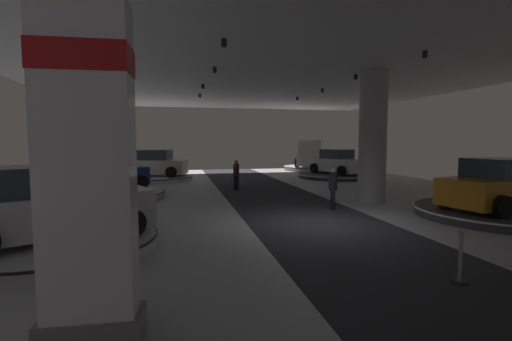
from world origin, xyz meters
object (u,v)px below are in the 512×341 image
Objects in this scene: display_platform_near_left at (57,243)px; display_car_near_left at (54,206)px; pickup_truck_deep_right at (314,156)px; display_platform_near_right at (500,212)px; display_platform_deep_right at (315,168)px; display_car_far_right at (338,163)px; visitor_walking_near at (333,186)px; column_right at (373,137)px; display_platform_far_left at (154,178)px; display_platform_mid_left at (102,194)px; display_car_far_left at (154,164)px; visitor_walking_far at (236,173)px; display_car_near_right at (501,186)px; display_car_mid_left at (102,175)px; display_platform_far_right at (338,175)px; brand_sign_pylon at (88,171)px.

display_platform_near_left is 1.01× the size of display_car_near_left.
display_platform_near_right is at bearing -93.22° from pickup_truck_deep_right.
display_platform_deep_right is 6.90m from display_car_far_right.
column_right is at bearing 30.25° from visitor_walking_near.
display_platform_deep_right is 20.32m from display_platform_near_right.
display_car_near_left is at bearing -94.66° from display_platform_far_left.
display_platform_deep_right is 25.77m from display_platform_near_left.
display_platform_mid_left is (-15.16, -12.61, -1.11)m from pickup_truck_deep_right.
display_car_far_left is at bearing 121.38° from visitor_walking_near.
pickup_truck_deep_right reaches higher than visitor_walking_far.
display_car_near_left is 1.01× the size of display_car_far_left.
visitor_walking_far is (-8.78, -11.42, -0.35)m from pickup_truck_deep_right.
display_car_near_right is at bearing -48.41° from visitor_walking_far.
column_right is 1.08× the size of display_platform_far_left.
display_car_mid_left is at bearing 152.11° from display_platform_near_right.
display_platform_near_left reaches higher than display_platform_far_right.
display_platform_near_left is 8.29m from display_platform_mid_left.
visitor_walking_far is at bearing 58.50° from display_car_near_left.
brand_sign_pylon is 0.95× the size of display_car_far_left.
visitor_walking_near is at bearing -28.64° from display_platform_mid_left.
display_car_far_left is at bearing 85.22° from display_car_near_left.
display_car_near_left is at bearing -133.83° from display_car_far_right.
display_car_far_right is 15.59m from display_car_mid_left.
display_car_near_left is 8.33m from display_car_mid_left.
display_car_near_left is (-1.76, 4.30, -1.15)m from brand_sign_pylon.
display_platform_mid_left is at bearing -104.71° from display_platform_far_left.
display_platform_near_right reaches higher than display_platform_far_right.
visitor_walking_near is 1.00× the size of visitor_walking_far.
column_right reaches higher than visitor_walking_near.
display_platform_deep_right is 1.12m from pickup_truck_deep_right.
display_car_far_left is (-12.19, 14.29, 0.89)m from display_platform_near_right.
display_platform_far_right is 1.23× the size of display_car_far_right.
display_platform_far_left is at bearing 132.63° from column_right.
display_platform_deep_right reaches higher than display_platform_mid_left.
pickup_truck_deep_right is 19.75m from display_platform_mid_left.
display_platform_near_right is (-1.29, -20.27, -0.01)m from display_platform_deep_right.
display_car_mid_left is at bearing 162.58° from column_right.
display_platform_near_left reaches higher than display_platform_far_left.
display_car_near_left reaches higher than display_platform_mid_left.
display_platform_near_left is 0.83× the size of display_platform_mid_left.
display_car_far_right is (13.78, 14.37, 0.88)m from display_platform_near_left.
column_right is 10.40m from display_platform_far_right.
pickup_truck_deep_right is (3.71, 16.17, -1.50)m from column_right.
column_right reaches higher than display_car_far_right.
display_platform_near_left is 15.22m from display_platform_far_left.
display_platform_near_left is 0.90m from display_car_near_left.
column_right is 1.19× the size of display_platform_near_left.
display_car_near_right is 0.81× the size of display_platform_mid_left.
display_platform_mid_left is at bearing -157.14° from display_platform_far_right.
display_platform_deep_right reaches higher than display_platform_near_left.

